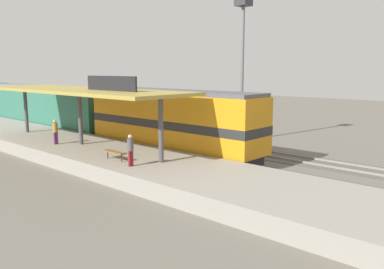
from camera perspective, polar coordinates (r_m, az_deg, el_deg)
The scene contains 12 objects.
ground_plane at distance 32.40m, azimuth -5.68°, elevation -1.35°, with size 120.00×120.00×0.00m, color #666056.
track_near at distance 31.12m, azimuth -8.41°, elevation -1.79°, with size 3.20×110.00×0.16m.
track_far at distance 34.17m, azimuth -2.45°, elevation -0.70°, with size 3.20×110.00×0.16m.
platform at distance 28.41m, azimuth -15.61°, elevation -2.24°, with size 6.00×44.00×0.90m, color gray.
station_canopy at distance 27.82m, azimuth -15.87°, elevation 6.00°, with size 5.20×18.00×4.70m.
platform_bench at distance 22.90m, azimuth -11.12°, elevation -2.53°, with size 0.44×1.70×0.50m.
locomotive at distance 27.66m, azimuth -3.00°, elevation 1.91°, with size 2.93×14.43×4.44m.
passenger_carriage_front at distance 42.31m, azimuth -20.50°, elevation 3.77°, with size 2.90×20.00×4.24m.
freight_car at distance 41.32m, azimuth -12.21°, elevation 3.56°, with size 2.80×12.00×3.54m.
light_mast at distance 33.23m, azimuth 7.31°, elevation 13.43°, with size 1.10×1.10×11.70m.
person_waiting at distance 28.69m, azimuth -19.09°, elevation 0.55°, with size 0.34×0.34×1.71m.
person_walking at distance 21.18m, azimuth -8.87°, elevation -2.02°, with size 0.34×0.34×1.71m.
Camera 1 is at (-19.33, -23.65, 5.98)m, focal length 37.03 mm.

